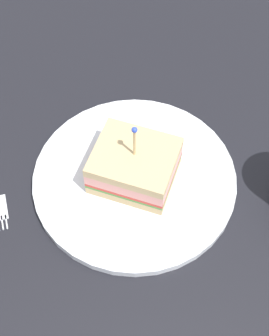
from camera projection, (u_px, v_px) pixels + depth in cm
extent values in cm
cube|color=black|center=(134.00, 185.00, 65.94)|extent=(106.38, 106.38, 2.00)
cylinder|color=white|center=(134.00, 179.00, 64.62)|extent=(26.30, 26.30, 1.18)
cube|color=tan|center=(134.00, 174.00, 63.54)|extent=(12.99, 12.50, 1.28)
cube|color=#478438|center=(134.00, 171.00, 62.84)|extent=(12.99, 12.50, 0.40)
cube|color=red|center=(134.00, 169.00, 62.46)|extent=(12.99, 12.50, 0.50)
cube|color=#E59389|center=(134.00, 164.00, 61.59)|extent=(12.99, 12.50, 1.60)
cube|color=tan|center=(134.00, 158.00, 60.38)|extent=(12.99, 12.50, 1.28)
cylinder|color=tan|center=(134.00, 145.00, 58.17)|extent=(0.30, 0.30, 5.33)
sphere|color=blue|center=(134.00, 131.00, 55.95)|extent=(0.70, 0.70, 0.70)
cube|color=silver|center=(2.00, 222.00, 61.58)|extent=(0.32, 2.01, 0.35)
cube|color=silver|center=(6.00, 222.00, 61.65)|extent=(0.32, 2.01, 0.35)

